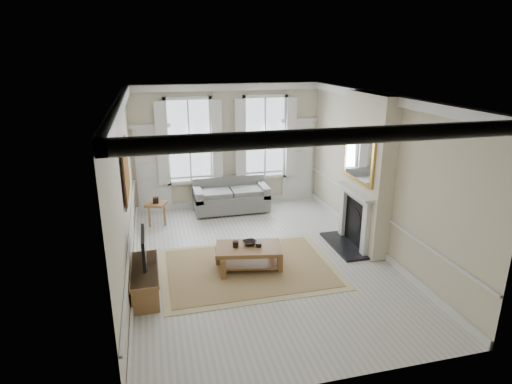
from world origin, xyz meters
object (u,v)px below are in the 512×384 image
object	(u,v)px
sofa	(231,197)
tv_stand	(145,280)
side_table	(156,207)
coffee_table	(248,250)

from	to	relation	value
sofa	tv_stand	xyz separation A→B (m)	(-2.30, -3.83, -0.12)
side_table	tv_stand	distance (m)	3.37
side_table	tv_stand	xyz separation A→B (m)	(-0.29, -3.35, -0.20)
side_table	tv_stand	world-z (taller)	side_table
side_table	coffee_table	bearing A→B (deg)	-59.40
sofa	side_table	bearing A→B (deg)	-166.49
tv_stand	side_table	bearing A→B (deg)	84.98
sofa	coffee_table	world-z (taller)	sofa
sofa	side_table	size ratio (longest dim) A/B	3.38
sofa	tv_stand	bearing A→B (deg)	-121.00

